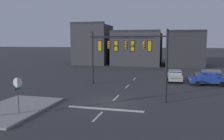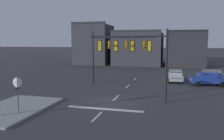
{
  "view_description": "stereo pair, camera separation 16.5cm",
  "coord_description": "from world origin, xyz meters",
  "px_view_note": "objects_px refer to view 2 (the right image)",
  "views": [
    {
      "loc": [
        5.08,
        -19.86,
        5.49
      ],
      "look_at": [
        -0.65,
        2.9,
        2.63
      ],
      "focal_mm": 37.38,
      "sensor_mm": 36.0,
      "label": 1
    },
    {
      "loc": [
        5.24,
        -19.82,
        5.49
      ],
      "look_at": [
        -0.65,
        2.9,
        2.63
      ],
      "focal_mm": 37.38,
      "sensor_mm": 36.0,
      "label": 2
    }
  ],
  "objects_px": {
    "car_lot_middle": "(212,76)",
    "signal_mast_far_side": "(112,49)",
    "signal_mast_near_side": "(139,52)",
    "car_lot_nearside": "(209,79)",
    "stop_sign": "(17,87)",
    "car_lot_farside": "(175,76)"
  },
  "relations": [
    {
      "from": "car_lot_middle",
      "to": "signal_mast_far_side",
      "type": "bearing_deg",
      "value": -156.15
    },
    {
      "from": "signal_mast_near_side",
      "to": "car_lot_nearside",
      "type": "bearing_deg",
      "value": 53.6
    },
    {
      "from": "signal_mast_near_side",
      "to": "stop_sign",
      "type": "relative_size",
      "value": 2.49
    },
    {
      "from": "stop_sign",
      "to": "car_lot_middle",
      "type": "xyz_separation_m",
      "value": [
        16.57,
        19.26,
        -1.29
      ]
    },
    {
      "from": "signal_mast_near_side",
      "to": "car_lot_nearside",
      "type": "xyz_separation_m",
      "value": [
        7.45,
        10.1,
        -3.75
      ]
    },
    {
      "from": "signal_mast_far_side",
      "to": "car_lot_middle",
      "type": "height_order",
      "value": "signal_mast_far_side"
    },
    {
      "from": "stop_sign",
      "to": "car_lot_middle",
      "type": "bearing_deg",
      "value": 49.29
    },
    {
      "from": "car_lot_nearside",
      "to": "car_lot_middle",
      "type": "bearing_deg",
      "value": 73.91
    },
    {
      "from": "car_lot_middle",
      "to": "car_lot_farside",
      "type": "distance_m",
      "value": 5.07
    },
    {
      "from": "stop_sign",
      "to": "car_lot_nearside",
      "type": "height_order",
      "value": "stop_sign"
    },
    {
      "from": "signal_mast_near_side",
      "to": "signal_mast_far_side",
      "type": "bearing_deg",
      "value": 120.31
    },
    {
      "from": "car_lot_nearside",
      "to": "car_lot_middle",
      "type": "xyz_separation_m",
      "value": [
        0.88,
        3.04,
        0.0
      ]
    },
    {
      "from": "signal_mast_near_side",
      "to": "signal_mast_far_side",
      "type": "height_order",
      "value": "signal_mast_far_side"
    },
    {
      "from": "car_lot_middle",
      "to": "stop_sign",
      "type": "bearing_deg",
      "value": -130.71
    },
    {
      "from": "signal_mast_far_side",
      "to": "car_lot_middle",
      "type": "bearing_deg",
      "value": 23.85
    },
    {
      "from": "stop_sign",
      "to": "car_lot_farside",
      "type": "distance_m",
      "value": 21.51
    },
    {
      "from": "car_lot_nearside",
      "to": "car_lot_farside",
      "type": "relative_size",
      "value": 1.02
    },
    {
      "from": "signal_mast_near_side",
      "to": "car_lot_nearside",
      "type": "height_order",
      "value": "signal_mast_near_side"
    },
    {
      "from": "signal_mast_far_side",
      "to": "stop_sign",
      "type": "height_order",
      "value": "signal_mast_far_side"
    },
    {
      "from": "signal_mast_near_side",
      "to": "car_lot_nearside",
      "type": "distance_m",
      "value": 13.1
    },
    {
      "from": "stop_sign",
      "to": "signal_mast_far_side",
      "type": "bearing_deg",
      "value": 74.22
    },
    {
      "from": "signal_mast_near_side",
      "to": "stop_sign",
      "type": "bearing_deg",
      "value": -143.42
    }
  ]
}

